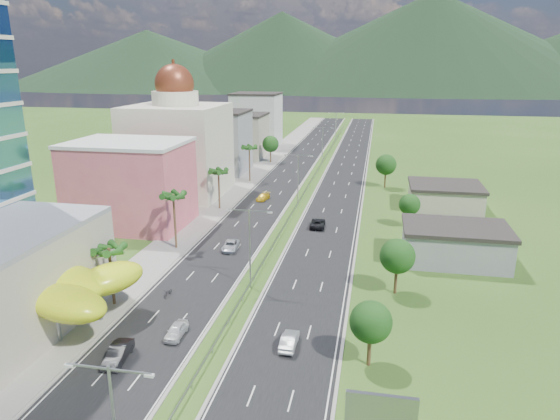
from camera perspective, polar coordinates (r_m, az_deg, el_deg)
The scene contains 35 objects.
ground at distance 59.37m, azimuth -5.83°, elevation -12.87°, with size 500.00×500.00×0.00m, color #2D5119.
road_left at distance 144.19m, azimuth 1.62°, elevation 4.96°, with size 11.00×260.00×0.04m, color black.
road_right at distance 142.55m, azimuth 7.60°, elevation 4.69°, with size 11.00×260.00×0.04m, color black.
sidewalk_left at distance 146.00m, azimuth -2.07°, elevation 5.12°, with size 7.00×260.00×0.12m, color gray.
median_guardrail at distance 125.58m, azimuth 3.64°, elevation 3.46°, with size 0.10×216.06×0.76m.
streetlight_median_b at distance 65.29m, azimuth -3.48°, elevation -3.47°, with size 6.04×0.25×11.00m.
streetlight_median_c at distance 102.99m, azimuth 2.08°, elevation 4.05°, with size 6.04×0.25×11.00m.
streetlight_median_d at distance 146.87m, azimuth 4.88°, elevation 7.79°, with size 6.04×0.25×11.00m.
streetlight_median_e at distance 191.26m, azimuth 6.41°, elevation 9.80°, with size 6.04×0.25×11.00m.
lime_canopy at distance 62.50m, azimuth -25.11°, elevation -7.79°, with size 18.00×15.00×7.40m.
pink_shophouse at distance 94.78m, azimuth -16.70°, elevation 2.71°, with size 20.00×15.00×15.00m, color #D15669.
domed_building at distance 114.46m, azimuth -11.58°, elevation 7.35°, with size 20.00×20.00×28.70m.
midrise_grey at distance 137.79m, azimuth -7.15°, elevation 7.67°, with size 16.00×15.00×16.00m, color gray.
midrise_beige at distance 158.82m, azimuth -4.66°, elevation 8.37°, with size 16.00×15.00×13.00m, color #AEA38F.
midrise_white at distance 180.57m, azimuth -2.69°, elevation 10.20°, with size 16.00×15.00×18.00m, color silver.
billboard at distance 39.91m, azimuth 11.45°, elevation -22.04°, with size 5.20×0.35×6.20m.
shed_near at distance 79.90m, azimuth 19.34°, elevation -3.84°, with size 15.00×10.00×5.00m, color gray.
shed_far at distance 108.68m, azimuth 18.31°, elevation 1.41°, with size 14.00×12.00×4.40m, color #AEA38F.
palm_tree_b at distance 63.95m, azimuth -18.95°, elevation -4.53°, with size 3.60×3.60×8.10m.
palm_tree_c at distance 80.50m, azimuth -12.09°, elevation 1.39°, with size 3.60×3.60×9.60m.
palm_tree_d at distance 101.64m, azimuth -7.05°, elevation 4.22°, with size 3.60×3.60×8.60m.
palm_tree_e at distance 125.05m, azimuth -3.53°, elevation 7.00°, with size 3.60×3.60×9.40m.
leafy_tree_lfar at distance 149.50m, azimuth -1.09°, elevation 7.55°, with size 4.90×4.90×8.05m.
leafy_tree_ra at distance 50.56m, azimuth 10.34°, elevation -12.49°, with size 4.20×4.20×6.90m.
leafy_tree_rb at distance 65.91m, azimuth 13.27°, elevation -5.17°, with size 4.55×4.55×7.47m.
leafy_tree_rc at distance 92.89m, azimuth 14.59°, elevation 0.61°, with size 3.85×3.85×6.33m.
leafy_tree_rd at distance 121.63m, azimuth 12.02°, elevation 5.09°, with size 4.90×4.90×8.05m.
mountain_ridge at distance 502.12m, azimuth 16.54°, elevation 12.63°, with size 860.00×140.00×90.00m, color black, non-canonical shape.
car_white_near_left at distance 57.56m, azimuth -11.78°, elevation -13.33°, with size 1.67×4.15×1.41m, color silver.
car_dark_left at distance 54.89m, azimuth -18.01°, elevation -15.31°, with size 1.72×4.93×1.63m, color black.
car_silver_mid_left at distance 80.72m, azimuth -5.67°, elevation -4.08°, with size 2.29×4.96×1.38m, color #B2B5BB.
car_yellow_far_left at distance 109.09m, azimuth -1.95°, elevation 1.50°, with size 1.87×4.59×1.33m, color yellow.
car_silver_right at distance 54.62m, azimuth 1.06°, elevation -14.68°, with size 1.55×4.43×1.46m, color #B4B7BC.
car_dark_far_right at distance 91.40m, azimuth 4.32°, elevation -1.49°, with size 2.54×5.50×1.53m, color black.
motorcycle at distance 66.71m, azimuth -12.69°, elevation -9.10°, with size 0.58×1.93×1.23m, color black.
Camera 1 is at (15.65, -49.30, 29.15)m, focal length 32.00 mm.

